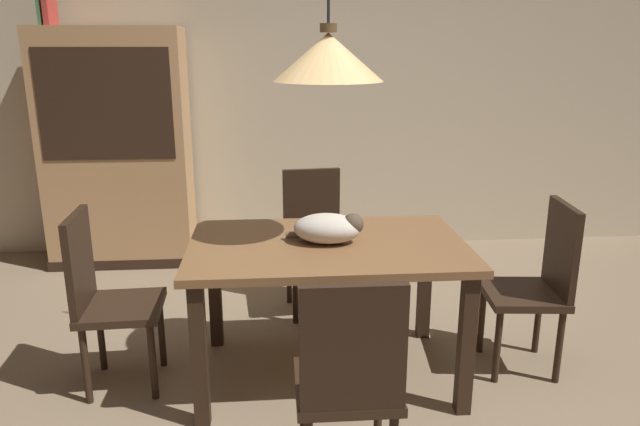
% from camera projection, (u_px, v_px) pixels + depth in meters
% --- Properties ---
extents(ground, '(10.00, 10.00, 0.00)m').
position_uv_depth(ground, '(328.00, 424.00, 2.77)').
color(ground, '#847056').
extents(back_wall, '(6.40, 0.10, 2.90)m').
position_uv_depth(back_wall, '(299.00, 78.00, 4.91)').
color(back_wall, beige).
rests_on(back_wall, ground).
extents(dining_table, '(1.40, 0.90, 0.75)m').
position_uv_depth(dining_table, '(328.00, 261.00, 3.02)').
color(dining_table, brown).
rests_on(dining_table, ground).
extents(chair_near_front, '(0.40, 0.40, 0.93)m').
position_uv_depth(chair_near_front, '(349.00, 378.00, 2.21)').
color(chair_near_front, black).
rests_on(chair_near_front, ground).
extents(chair_right_side, '(0.43, 0.43, 0.93)m').
position_uv_depth(chair_right_side, '(539.00, 280.00, 3.14)').
color(chair_right_side, black).
rests_on(chair_right_side, ground).
extents(chair_left_side, '(0.42, 0.42, 0.93)m').
position_uv_depth(chair_left_side, '(104.00, 294.00, 2.96)').
color(chair_left_side, black).
rests_on(chair_left_side, ground).
extents(chair_far_back, '(0.44, 0.44, 0.93)m').
position_uv_depth(chair_far_back, '(314.00, 234.00, 3.90)').
color(chair_far_back, black).
rests_on(chair_far_back, ground).
extents(cat_sleeping, '(0.39, 0.27, 0.16)m').
position_uv_depth(cat_sleeping, '(329.00, 228.00, 2.97)').
color(cat_sleeping, beige).
rests_on(cat_sleeping, dining_table).
extents(pendant_lamp, '(0.52, 0.52, 1.30)m').
position_uv_depth(pendant_lamp, '(328.00, 56.00, 2.74)').
color(pendant_lamp, '#E5B775').
extents(hutch_bookcase, '(1.12, 0.45, 1.85)m').
position_uv_depth(hutch_bookcase, '(118.00, 154.00, 4.64)').
color(hutch_bookcase, tan).
rests_on(hutch_bookcase, ground).
extents(book_green_slim, '(0.03, 0.20, 0.26)m').
position_uv_depth(book_green_slim, '(43.00, 7.00, 4.31)').
color(book_green_slim, '#427A4C').
rests_on(book_green_slim, hutch_bookcase).
extents(book_red_tall, '(0.04, 0.22, 0.28)m').
position_uv_depth(book_red_tall, '(49.00, 6.00, 4.31)').
color(book_red_tall, '#B73833').
rests_on(book_red_tall, hutch_bookcase).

